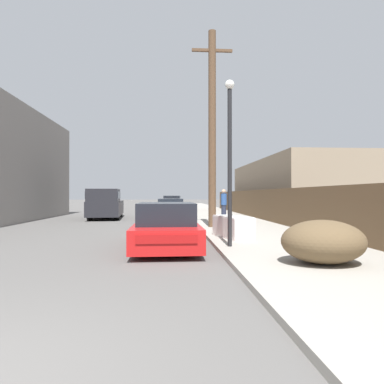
{
  "coord_description": "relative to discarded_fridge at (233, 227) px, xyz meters",
  "views": [
    {
      "loc": [
        1.91,
        -2.48,
        1.53
      ],
      "look_at": [
        2.92,
        12.65,
        1.65
      ],
      "focal_mm": 32.0,
      "sensor_mm": 36.0,
      "label": 1
    }
  ],
  "objects": [
    {
      "name": "sidewalk_curb",
      "position": [
        1.29,
        14.77,
        -0.41
      ],
      "size": [
        4.2,
        63.0,
        0.12
      ],
      "primitive_type": "cube",
      "color": "#9E998E",
      "rests_on": "ground"
    },
    {
      "name": "discarded_fridge",
      "position": [
        0.0,
        0.0,
        0.0
      ],
      "size": [
        1.14,
        1.96,
        0.73
      ],
      "rotation": [
        0.0,
        0.0,
        0.24
      ],
      "color": "white",
      "rests_on": "sidewalk_curb"
    },
    {
      "name": "parked_sports_car_red",
      "position": [
        -2.19,
        -1.28,
        0.12
      ],
      "size": [
        1.85,
        4.74,
        1.3
      ],
      "rotation": [
        0.0,
        0.0,
        0.01
      ],
      "color": "red",
      "rests_on": "ground"
    },
    {
      "name": "car_parked_mid",
      "position": [
        -2.0,
        10.77,
        0.13
      ],
      "size": [
        1.85,
        4.54,
        1.28
      ],
      "rotation": [
        0.0,
        0.0,
        -0.02
      ],
      "color": "silver",
      "rests_on": "ground"
    },
    {
      "name": "car_parked_far",
      "position": [
        -1.81,
        21.32,
        0.2
      ],
      "size": [
        2.03,
        4.39,
        1.45
      ],
      "rotation": [
        0.0,
        0.0,
        -0.07
      ],
      "color": "#5B1E19",
      "rests_on": "ground"
    },
    {
      "name": "pickup_truck",
      "position": [
        -6.16,
        10.86,
        0.47
      ],
      "size": [
        2.35,
        5.58,
        1.88
      ],
      "rotation": [
        0.0,
        0.0,
        3.22
      ],
      "color": "#232328",
      "rests_on": "ground"
    },
    {
      "name": "utility_pole",
      "position": [
        -0.21,
        3.75,
        4.07
      ],
      "size": [
        1.8,
        0.33,
        8.67
      ],
      "color": "brown",
      "rests_on": "sidewalk_curb"
    },
    {
      "name": "street_lamp",
      "position": [
        -0.45,
        -1.95,
        2.31
      ],
      "size": [
        0.26,
        0.26,
        4.56
      ],
      "color": "#232326",
      "rests_on": "sidewalk_curb"
    },
    {
      "name": "brush_pile",
      "position": [
        1.05,
        -4.39,
        0.1
      ],
      "size": [
        1.7,
        1.5,
        0.89
      ],
      "color": "brown",
      "rests_on": "sidewalk_curb"
    },
    {
      "name": "wooden_fence",
      "position": [
        3.24,
        8.22,
        0.5
      ],
      "size": [
        0.08,
        32.44,
        1.71
      ],
      "primitive_type": "cube",
      "color": "brown",
      "rests_on": "sidewalk_curb"
    },
    {
      "name": "building_right_house",
      "position": [
        7.58,
        15.24,
        1.6
      ],
      "size": [
        6.0,
        16.25,
        4.15
      ],
      "primitive_type": "cube",
      "color": "gray",
      "rests_on": "ground"
    },
    {
      "name": "pedestrian",
      "position": [
        1.02,
        8.24,
        0.54
      ],
      "size": [
        0.34,
        0.34,
        1.73
      ],
      "color": "#282D42",
      "rests_on": "sidewalk_curb"
    }
  ]
}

